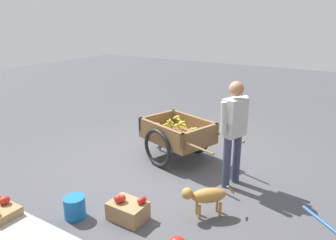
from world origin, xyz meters
TOP-DOWN VIEW (x-y plane):
  - ground_plane at (0.00, 0.00)m, footprint 24.00×24.00m
  - fruit_cart at (-0.09, -0.36)m, footprint 1.80×1.21m
  - vendor_person at (-1.18, -0.02)m, footprint 0.29×0.53m
  - dog at (-1.22, 0.88)m, footprint 0.51×0.50m
  - plastic_bucket at (0.10, 1.75)m, footprint 0.26×0.26m
  - apple_crate at (-0.47, 1.44)m, footprint 0.44×0.32m
  - mixed_fruit_crate at (0.74, 2.31)m, footprint 0.44×0.32m

SIDE VIEW (x-z plane):
  - ground_plane at x=0.00m, z-range 0.00..0.00m
  - apple_crate at x=-0.47m, z-range -0.04..0.28m
  - mixed_fruit_crate at x=0.74m, z-range -0.03..0.29m
  - plastic_bucket at x=0.10m, z-range 0.00..0.27m
  - dog at x=-1.22m, z-range 0.07..0.47m
  - fruit_cart at x=-0.09m, z-range 0.07..0.80m
  - vendor_person at x=-1.18m, z-range 0.14..1.65m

